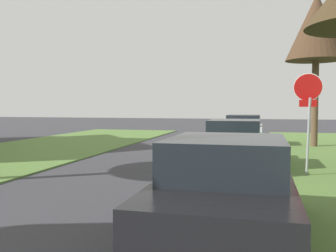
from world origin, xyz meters
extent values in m
cylinder|color=#9EA0A5|center=(4.22, 12.07, 1.15)|extent=(0.07, 0.55, 2.21)
cylinder|color=white|center=(4.22, 12.37, 2.56)|extent=(0.81, 0.21, 0.79)
cylinder|color=red|center=(4.22, 12.38, 2.56)|extent=(0.77, 0.22, 0.75)
cube|color=red|center=(4.22, 12.27, 2.10)|extent=(0.48, 0.09, 0.20)
cylinder|color=brown|center=(5.49, 20.41, 2.14)|extent=(0.32, 0.32, 4.19)
cone|color=#432F1E|center=(5.49, 20.41, 5.85)|extent=(2.87, 2.87, 3.22)
cylinder|color=brown|center=(5.33, 19.88, 4.75)|extent=(1.20, 0.50, 1.12)
cylinder|color=brown|center=(5.10, 20.66, 4.65)|extent=(0.67, 0.95, 0.93)
cube|color=black|center=(2.45, 6.65, 0.59)|extent=(1.86, 4.42, 0.85)
cube|color=black|center=(2.45, 6.43, 1.29)|extent=(1.62, 2.04, 0.56)
cylinder|color=black|center=(1.60, 8.31, 0.30)|extent=(0.21, 0.60, 0.60)
cylinder|color=black|center=(3.34, 8.29, 0.30)|extent=(0.21, 0.60, 0.60)
cube|color=#28663D|center=(2.10, 13.56, 0.59)|extent=(1.86, 4.42, 0.85)
cube|color=black|center=(2.10, 13.34, 1.29)|extent=(1.62, 2.04, 0.56)
cylinder|color=black|center=(1.25, 15.22, 0.30)|extent=(0.21, 0.60, 0.60)
cylinder|color=black|center=(2.99, 15.21, 0.30)|extent=(0.21, 0.60, 0.60)
cylinder|color=black|center=(1.22, 11.92, 0.30)|extent=(0.21, 0.60, 0.60)
cylinder|color=black|center=(2.96, 11.91, 0.30)|extent=(0.21, 0.60, 0.60)
cube|color=white|center=(2.10, 20.47, 0.59)|extent=(1.86, 4.42, 0.85)
cube|color=black|center=(2.10, 20.25, 1.29)|extent=(1.62, 2.04, 0.56)
cylinder|color=black|center=(1.25, 22.13, 0.30)|extent=(0.21, 0.60, 0.60)
cylinder|color=black|center=(2.99, 22.11, 0.30)|extent=(0.21, 0.60, 0.60)
cylinder|color=black|center=(1.22, 18.83, 0.30)|extent=(0.21, 0.60, 0.60)
cylinder|color=black|center=(2.95, 18.81, 0.30)|extent=(0.21, 0.60, 0.60)
camera|label=1|loc=(2.91, 1.15, 2.02)|focal=39.42mm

